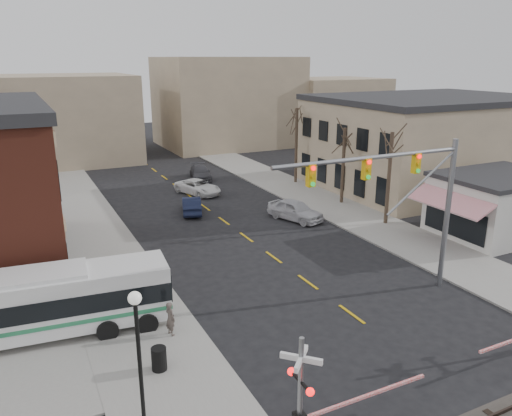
{
  "coord_description": "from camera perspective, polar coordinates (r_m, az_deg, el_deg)",
  "views": [
    {
      "loc": [
        -13.69,
        -15.32,
        11.89
      ],
      "look_at": [
        -1.41,
        9.62,
        3.5
      ],
      "focal_mm": 35.0,
      "sensor_mm": 36.0,
      "label": 1
    }
  ],
  "objects": [
    {
      "name": "pedestrian_near",
      "position": [
        22.75,
        -9.77,
        -12.33
      ],
      "size": [
        0.53,
        0.66,
        1.58
      ],
      "primitive_type": "imported",
      "rotation": [
        0.0,
        0.0,
        1.86
      ],
      "color": "#524841",
      "rests_on": "sidewalk_west"
    },
    {
      "name": "tree_east_b",
      "position": [
        42.24,
        9.93,
        4.77
      ],
      "size": [
        0.28,
        0.28,
        6.3
      ],
      "color": "#382B21",
      "rests_on": "sidewalk_east"
    },
    {
      "name": "transit_bus",
      "position": [
        23.94,
        -24.03,
        -10.0
      ],
      "size": [
        11.72,
        3.65,
        2.97
      ],
      "color": "silver",
      "rests_on": "ground"
    },
    {
      "name": "tan_building",
      "position": [
        50.79,
        19.02,
        7.25
      ],
      "size": [
        20.3,
        15.3,
        8.5
      ],
      "color": "gray",
      "rests_on": "ground"
    },
    {
      "name": "car_d",
      "position": [
        51.3,
        -6.38,
        4.06
      ],
      "size": [
        2.82,
        4.87,
        1.33
      ],
      "primitive_type": "imported",
      "rotation": [
        0.0,
        0.0,
        -0.22
      ],
      "color": "#424247",
      "rests_on": "ground"
    },
    {
      "name": "tree_east_a",
      "position": [
        37.44,
        14.94,
        3.27
      ],
      "size": [
        0.28,
        0.28,
        6.75
      ],
      "color": "#382B21",
      "rests_on": "sidewalk_east"
    },
    {
      "name": "ground",
      "position": [
        23.74,
        13.84,
        -13.81
      ],
      "size": [
        160.0,
        160.0,
        0.0
      ],
      "primitive_type": "plane",
      "color": "black",
      "rests_on": "ground"
    },
    {
      "name": "traffic_signal_mast",
      "position": [
        25.47,
        16.97,
        2.15
      ],
      "size": [
        10.58,
        0.3,
        8.0
      ],
      "color": "gray",
      "rests_on": "ground"
    },
    {
      "name": "awning_shop",
      "position": [
        38.37,
        25.89,
        0.39
      ],
      "size": [
        9.74,
        6.2,
        4.3
      ],
      "color": "beige",
      "rests_on": "ground"
    },
    {
      "name": "tree_east_c",
      "position": [
        48.82,
        4.62,
        7.11
      ],
      "size": [
        0.28,
        0.28,
        7.2
      ],
      "color": "#382B21",
      "rests_on": "sidewalk_east"
    },
    {
      "name": "car_a",
      "position": [
        38.04,
        4.5,
        -0.24
      ],
      "size": [
        3.29,
        4.93,
        1.56
      ],
      "primitive_type": "imported",
      "rotation": [
        0.0,
        0.0,
        0.35
      ],
      "color": "#B7B7BD",
      "rests_on": "ground"
    },
    {
      "name": "street_lamp",
      "position": [
        16.89,
        -13.41,
        -13.56
      ],
      "size": [
        0.44,
        0.44,
        4.76
      ],
      "color": "black",
      "rests_on": "sidewalk_west"
    },
    {
      "name": "car_b",
      "position": [
        40.0,
        -7.38,
        0.37
      ],
      "size": [
        2.51,
        4.3,
        1.34
      ],
      "primitive_type": "imported",
      "rotation": [
        0.0,
        0.0,
        2.85
      ],
      "color": "#171E3A",
      "rests_on": "ground"
    },
    {
      "name": "car_c",
      "position": [
        45.51,
        -6.65,
        2.39
      ],
      "size": [
        3.7,
        5.17,
        1.31
      ],
      "primitive_type": "imported",
      "rotation": [
        0.0,
        0.0,
        0.36
      ],
      "color": "white",
      "rests_on": "ground"
    },
    {
      "name": "pedestrian_far",
      "position": [
        25.98,
        -18.31,
        -9.17
      ],
      "size": [
        0.95,
        0.93,
        1.54
      ],
      "primitive_type": "imported",
      "rotation": [
        0.0,
        0.0,
        0.71
      ],
      "color": "#2B2F4C",
      "rests_on": "sidewalk_west"
    },
    {
      "name": "sidewalk_west",
      "position": [
        37.48,
        -18.43,
        -2.5
      ],
      "size": [
        5.0,
        60.0,
        0.12
      ],
      "primitive_type": "cube",
      "color": "gray",
      "rests_on": "ground"
    },
    {
      "name": "trash_bin",
      "position": [
        20.74,
        -11.02,
        -16.55
      ],
      "size": [
        0.6,
        0.6,
        0.95
      ],
      "primitive_type": "cylinder",
      "color": "black",
      "rests_on": "sidewalk_west"
    },
    {
      "name": "rr_crossing_west",
      "position": [
        16.53,
        6.4,
        -20.21
      ],
      "size": [
        5.6,
        1.36,
        4.0
      ],
      "color": "gray",
      "rests_on": "ground"
    },
    {
      "name": "sidewalk_east",
      "position": [
        43.88,
        6.82,
        1.04
      ],
      "size": [
        5.0,
        60.0,
        0.12
      ],
      "primitive_type": "cube",
      "color": "gray",
      "rests_on": "ground"
    }
  ]
}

